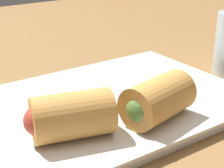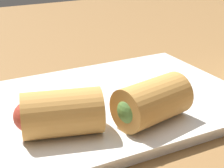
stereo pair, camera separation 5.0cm
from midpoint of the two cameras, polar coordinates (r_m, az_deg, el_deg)
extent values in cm
cube|color=olive|center=(46.86, -5.81, -5.00)|extent=(180.00, 140.00, 2.00)
cube|color=white|center=(45.95, -3.12, -3.26)|extent=(30.96, 22.78, 1.20)
cube|color=white|center=(45.63, -3.14, -2.41)|extent=(32.20, 23.69, 0.30)
cylinder|color=#D19347|center=(36.88, -9.94, -4.87)|extent=(8.80, 6.57, 4.67)
sphere|color=#B23D2D|center=(36.61, -14.93, -5.56)|extent=(3.03, 3.03, 3.03)
cylinder|color=#D19347|center=(39.77, 3.49, -2.42)|extent=(8.65, 6.20, 4.67)
sphere|color=#56843D|center=(37.59, 0.31, -3.94)|extent=(3.03, 3.03, 3.03)
camera|label=1|loc=(0.03, -93.20, -1.34)|focal=60.00mm
camera|label=2|loc=(0.03, 86.80, 1.34)|focal=60.00mm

